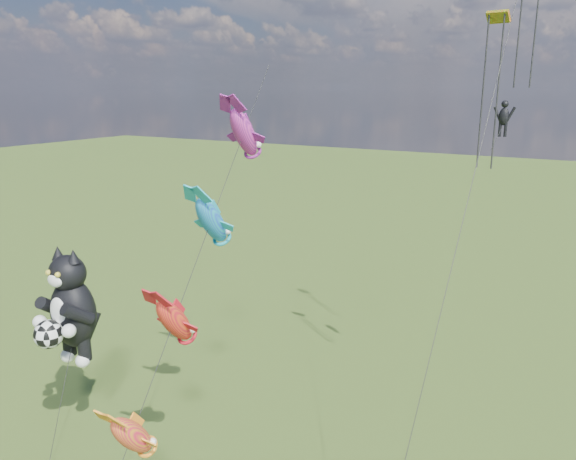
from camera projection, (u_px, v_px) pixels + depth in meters
The scene contains 4 objects.
ground at pixel (73, 459), 29.43m from camera, with size 300.00×300.00×0.00m, color #253F0F.
cat_kite_rig at pixel (69, 307), 28.17m from camera, with size 2.84×4.33×11.31m.
fish_windsock_rig at pixel (193, 270), 24.41m from camera, with size 1.59×15.95×20.02m.
parafoil_rig at pixel (506, 88), 26.64m from camera, with size 2.08×17.57×27.78m.
Camera 1 is at (22.58, -16.44, 18.94)m, focal length 35.00 mm.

